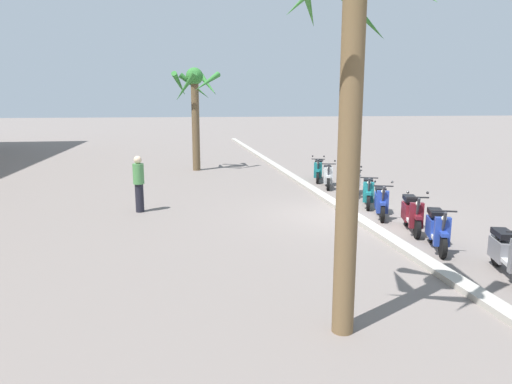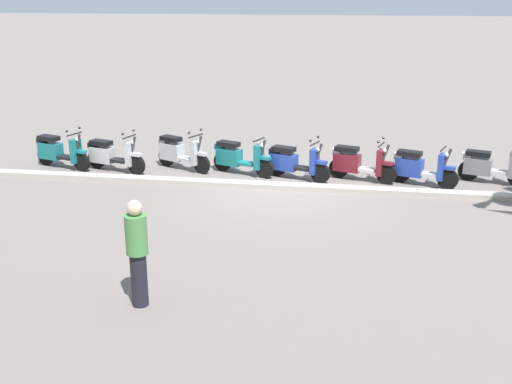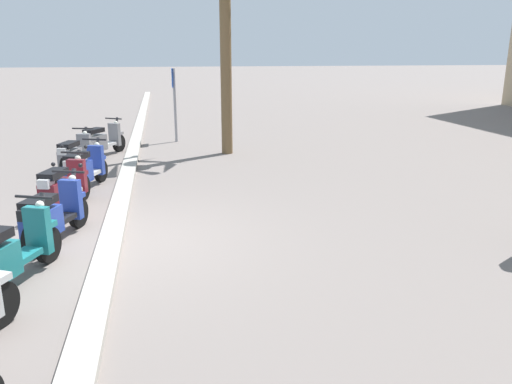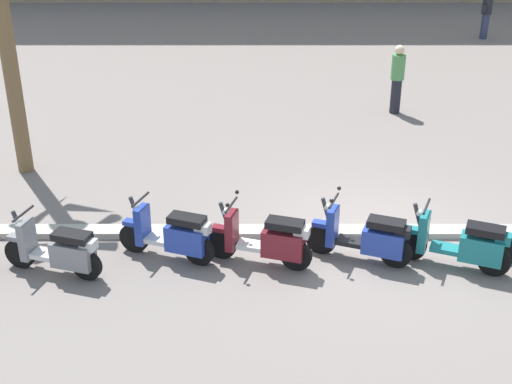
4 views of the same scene
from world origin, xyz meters
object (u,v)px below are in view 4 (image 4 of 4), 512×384
object	(u,v)px
pedestrian_strolling_near_curb	(489,13)
pedestrian_by_palm_tree	(400,78)
scooter_blue_mid_front	(369,238)
scooter_teal_last_in_row	(465,245)
scooter_grey_mid_centre	(61,250)
scooter_maroon_gap_after_mid	(269,240)
scooter_blue_lead_nearest	(175,235)

from	to	relation	value
pedestrian_strolling_near_curb	pedestrian_by_palm_tree	size ratio (longest dim) A/B	0.97
scooter_blue_mid_front	scooter_teal_last_in_row	world-z (taller)	scooter_blue_mid_front
scooter_grey_mid_centre	pedestrian_strolling_near_curb	xyz separation A→B (m)	(11.14, 15.21, 0.47)
scooter_maroon_gap_after_mid	pedestrian_by_palm_tree	size ratio (longest dim) A/B	0.99
scooter_grey_mid_centre	scooter_teal_last_in_row	bearing A→B (deg)	1.54
scooter_maroon_gap_after_mid	scooter_blue_mid_front	distance (m)	1.65
scooter_blue_lead_nearest	pedestrian_strolling_near_curb	distance (m)	17.48
scooter_teal_last_in_row	pedestrian_strolling_near_curb	distance (m)	15.75
scooter_blue_lead_nearest	scooter_maroon_gap_after_mid	world-z (taller)	scooter_maroon_gap_after_mid
scooter_grey_mid_centre	pedestrian_strolling_near_curb	world-z (taller)	pedestrian_strolling_near_curb
pedestrian_strolling_near_curb	pedestrian_by_palm_tree	world-z (taller)	pedestrian_by_palm_tree
scooter_maroon_gap_after_mid	scooter_teal_last_in_row	xyz separation A→B (m)	(3.16, -0.11, -0.01)
scooter_blue_mid_front	scooter_teal_last_in_row	size ratio (longest dim) A/B	0.97
scooter_blue_lead_nearest	scooter_blue_mid_front	size ratio (longest dim) A/B	0.97
scooter_grey_mid_centre	scooter_blue_mid_front	bearing A→B (deg)	4.65
scooter_blue_lead_nearest	scooter_maroon_gap_after_mid	distance (m)	1.56
scooter_maroon_gap_after_mid	scooter_teal_last_in_row	size ratio (longest dim) A/B	1.00
scooter_teal_last_in_row	pedestrian_by_palm_tree	world-z (taller)	pedestrian_by_palm_tree
scooter_grey_mid_centre	pedestrian_strolling_near_curb	size ratio (longest dim) A/B	0.99
scooter_grey_mid_centre	scooter_blue_mid_front	distance (m)	4.99
scooter_blue_mid_front	pedestrian_by_palm_tree	bearing A→B (deg)	76.51
scooter_maroon_gap_after_mid	scooter_grey_mid_centre	bearing A→B (deg)	-175.06
scooter_grey_mid_centre	pedestrian_strolling_near_curb	bearing A→B (deg)	53.78
scooter_teal_last_in_row	pedestrian_strolling_near_curb	world-z (taller)	pedestrian_strolling_near_curb
pedestrian_strolling_near_curb	scooter_blue_lead_nearest	bearing A→B (deg)	-122.42
scooter_grey_mid_centre	scooter_blue_mid_front	xyz separation A→B (m)	(4.97, 0.40, 0.01)
scooter_maroon_gap_after_mid	scooter_blue_mid_front	size ratio (longest dim) A/B	1.03
scooter_blue_mid_front	pedestrian_strolling_near_curb	size ratio (longest dim) A/B	1.00
scooter_blue_mid_front	pedestrian_strolling_near_curb	world-z (taller)	pedestrian_strolling_near_curb
pedestrian_strolling_near_curb	scooter_teal_last_in_row	bearing A→B (deg)	-107.19
pedestrian_by_palm_tree	scooter_teal_last_in_row	bearing A→B (deg)	-91.65
scooter_maroon_gap_after_mid	pedestrian_by_palm_tree	bearing A→B (deg)	65.28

